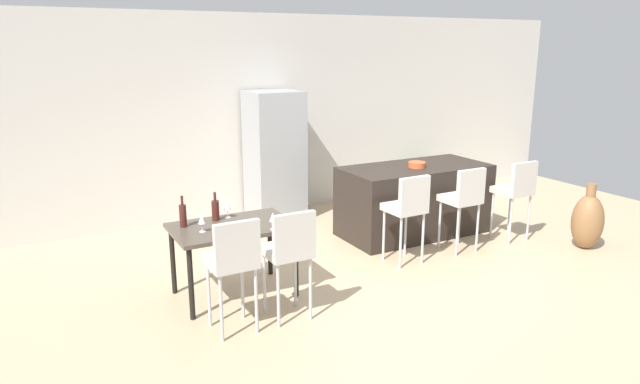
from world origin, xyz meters
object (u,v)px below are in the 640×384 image
object	(u,v)px
bar_chair_middle	(464,196)
wine_glass_right	(227,206)
kitchen_island	(414,200)
wine_glass_near	(202,219)
dining_chair_far	(289,248)
wine_bottle_left	(183,215)
bar_chair_right	(516,188)
dining_table	(233,233)
wine_bottle_middle	(215,210)
potted_plant	(429,172)
dining_chair_near	(233,258)
wine_glass_far	(273,217)
refrigerator	(275,156)
fruit_bowl	(417,165)
bar_chair_left	(408,205)
floor_vase	(588,221)

from	to	relation	value
bar_chair_middle	wine_glass_right	distance (m)	2.87
kitchen_island	wine_glass_near	distance (m)	3.24
dining_chair_far	wine_bottle_left	world-z (taller)	wine_bottle_left
kitchen_island	wine_bottle_left	size ratio (longest dim) A/B	6.26
bar_chair_middle	bar_chair_right	world-z (taller)	same
bar_chair_middle	wine_glass_near	distance (m)	3.21
dining_table	wine_bottle_middle	world-z (taller)	wine_bottle_middle
dining_chair_far	wine_bottle_left	bearing A→B (deg)	127.39
kitchen_island	wine_glass_right	xyz separation A→B (m)	(-2.75, -0.47, 0.40)
bar_chair_middle	dining_chair_far	distance (m)	2.69
wine_bottle_middle	potted_plant	bearing A→B (deg)	24.72
dining_chair_near	wine_bottle_left	size ratio (longest dim) A/B	3.36
dining_chair_near	potted_plant	bearing A→B (deg)	33.40
wine_bottle_middle	wine_glass_near	distance (m)	0.38
bar_chair_middle	wine_glass_far	distance (m)	2.60
dining_table	refrigerator	world-z (taller)	refrigerator
wine_bottle_middle	fruit_bowl	xyz separation A→B (m)	(2.86, 0.43, 0.11)
dining_chair_far	dining_table	bearing A→B (deg)	109.57
dining_chair_near	wine_glass_right	bearing A→B (deg)	73.05
wine_bottle_middle	wine_glass_near	bearing A→B (deg)	-127.82
wine_bottle_left	dining_chair_far	bearing A→B (deg)	-52.61
bar_chair_right	dining_chair_near	size ratio (longest dim) A/B	1.00
bar_chair_middle	potted_plant	bearing A→B (deg)	59.59
dining_chair_near	dining_chair_far	distance (m)	0.53
refrigerator	kitchen_island	bearing A→B (deg)	-48.46
fruit_bowl	bar_chair_left	bearing A→B (deg)	-132.62
bar_chair_right	wine_glass_near	size ratio (longest dim) A/B	6.03
bar_chair_left	bar_chair_right	world-z (taller)	same
bar_chair_middle	wine_glass_right	size ratio (longest dim) A/B	6.03
wine_glass_far	potted_plant	bearing A→B (deg)	32.79
potted_plant	dining_chair_far	bearing A→B (deg)	-143.24
kitchen_island	bar_chair_right	distance (m)	1.30
kitchen_island	bar_chair_left	bearing A→B (deg)	-131.46
wine_bottle_middle	wine_glass_far	size ratio (longest dim) A/B	1.69
wine_glass_near	potted_plant	world-z (taller)	wine_glass_near
bar_chair_middle	wine_glass_right	world-z (taller)	bar_chair_middle
floor_vase	dining_chair_far	bearing A→B (deg)	179.73
bar_chair_middle	floor_vase	distance (m)	1.62
bar_chair_left	wine_glass_right	world-z (taller)	bar_chair_left
wine_bottle_left	potted_plant	world-z (taller)	wine_bottle_left
bar_chair_left	wine_bottle_middle	world-z (taller)	bar_chair_left
bar_chair_middle	floor_vase	world-z (taller)	bar_chair_middle
dining_chair_near	floor_vase	world-z (taller)	dining_chair_near
kitchen_island	bar_chair_middle	size ratio (longest dim) A/B	1.87
bar_chair_middle	wine_glass_near	size ratio (longest dim) A/B	6.03
wine_bottle_middle	potted_plant	distance (m)	4.82
wine_glass_near	potted_plant	xyz separation A→B (m)	(4.59, 2.30, -0.48)
bar_chair_middle	refrigerator	distance (m)	2.77
dining_chair_far	potted_plant	world-z (taller)	dining_chair_far
wine_glass_near	potted_plant	size ratio (longest dim) A/B	0.27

